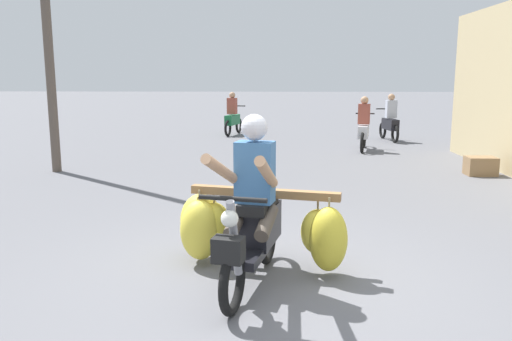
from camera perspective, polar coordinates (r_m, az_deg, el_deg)
ground_plane at (r=4.85m, az=2.43°, el=-12.82°), size 120.00×120.00×0.00m
motorbike_main_loaded at (r=5.04m, az=-1.09°, el=-5.76°), size 1.79×1.82×1.58m
motorbike_distant_ahead_left at (r=17.00m, az=-2.60°, el=5.86°), size 0.63×1.59×1.40m
motorbike_distant_ahead_right at (r=13.68m, az=11.80°, el=4.55°), size 0.59×1.60×1.40m
motorbike_distant_far_ahead at (r=15.89m, az=14.59°, el=5.22°), size 0.50×1.62×1.40m
produce_crate at (r=10.98m, az=23.58°, el=0.46°), size 0.56×0.40×0.36m
utility_pole at (r=11.14m, az=-22.16°, el=15.38°), size 0.18×0.18×6.04m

